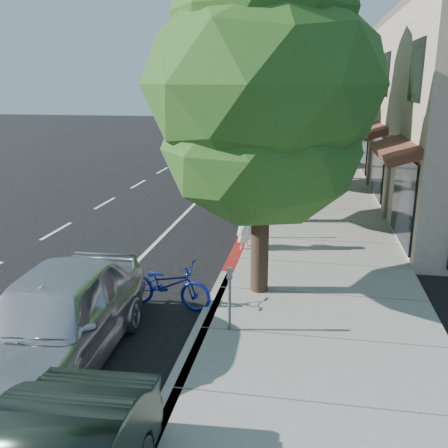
% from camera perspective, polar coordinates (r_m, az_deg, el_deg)
% --- Properties ---
extents(ground, '(120.00, 120.00, 0.00)m').
position_cam_1_polar(ground, '(13.47, 1.08, -4.51)').
color(ground, black).
rests_on(ground, ground).
extents(sidewalk, '(4.60, 56.00, 0.15)m').
position_cam_1_polar(sidewalk, '(21.00, 10.73, 2.86)').
color(sidewalk, gray).
rests_on(sidewalk, ground).
extents(curb, '(0.30, 56.00, 0.15)m').
position_cam_1_polar(curb, '(21.09, 4.47, 3.15)').
color(curb, '#9E998E').
rests_on(curb, ground).
extents(curb_red_segment, '(0.32, 4.00, 0.15)m').
position_cam_1_polar(curb_red_segment, '(14.38, 1.70, -2.87)').
color(curb_red_segment, maroon).
rests_on(curb_red_segment, ground).
extents(street_tree_0, '(5.00, 5.00, 7.51)m').
position_cam_1_polar(street_tree_0, '(10.54, 4.47, 15.04)').
color(street_tree_0, black).
rests_on(street_tree_0, ground).
extents(street_tree_1, '(5.45, 5.45, 8.11)m').
position_cam_1_polar(street_tree_1, '(16.52, 6.64, 16.46)').
color(street_tree_1, black).
rests_on(street_tree_1, ground).
extents(street_tree_2, '(4.61, 4.61, 6.90)m').
position_cam_1_polar(street_tree_2, '(22.52, 7.57, 14.37)').
color(street_tree_2, black).
rests_on(street_tree_2, ground).
extents(street_tree_3, '(4.94, 4.94, 8.14)m').
position_cam_1_polar(street_tree_3, '(28.51, 8.22, 16.36)').
color(street_tree_3, black).
rests_on(street_tree_3, ground).
extents(street_tree_4, '(4.70, 4.70, 7.76)m').
position_cam_1_polar(street_tree_4, '(34.50, 8.58, 15.83)').
color(street_tree_4, black).
rests_on(street_tree_4, ground).
extents(street_tree_5, '(5.29, 5.29, 7.88)m').
position_cam_1_polar(street_tree_5, '(40.50, 8.84, 15.74)').
color(street_tree_5, black).
rests_on(street_tree_5, ground).
extents(cyclist, '(0.64, 0.80, 1.92)m').
position_cam_1_polar(cyclist, '(14.05, 2.52, 0.45)').
color(cyclist, white).
rests_on(cyclist, ground).
extents(bicycle, '(2.08, 0.97, 1.05)m').
position_cam_1_polar(bicycle, '(10.83, -6.54, -6.85)').
color(bicycle, '#16239A').
rests_on(bicycle, ground).
extents(silver_suv, '(3.28, 5.99, 1.59)m').
position_cam_1_polar(silver_suv, '(20.54, 2.99, 4.89)').
color(silver_suv, '#A2A2A7').
rests_on(silver_suv, ground).
extents(dark_sedan, '(1.89, 4.58, 1.48)m').
position_cam_1_polar(dark_sedan, '(23.24, 3.83, 6.01)').
color(dark_sedan, black).
rests_on(dark_sedan, ground).
extents(white_pickup, '(2.78, 5.94, 1.68)m').
position_cam_1_polar(white_pickup, '(31.49, 2.37, 8.78)').
color(white_pickup, silver).
rests_on(white_pickup, ground).
extents(dark_suv_far, '(2.76, 5.56, 1.82)m').
position_cam_1_polar(dark_suv_far, '(34.75, 3.60, 9.55)').
color(dark_suv_far, black).
rests_on(dark_suv_far, ground).
extents(near_car_a, '(2.21, 5.09, 1.71)m').
position_cam_1_polar(near_car_a, '(8.97, -18.94, -10.33)').
color(near_car_a, silver).
rests_on(near_car_a, ground).
extents(pedestrian, '(0.94, 0.81, 1.67)m').
position_cam_1_polar(pedestrian, '(24.87, 9.41, 7.06)').
color(pedestrian, black).
rests_on(pedestrian, sidewalk).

